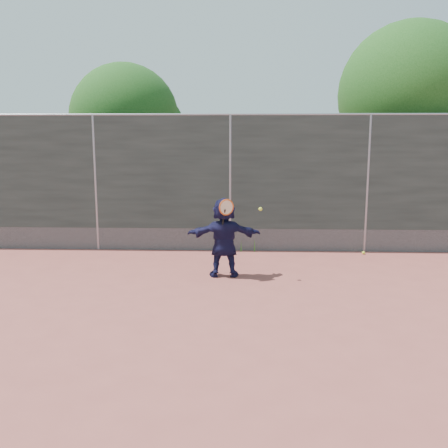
{
  "coord_description": "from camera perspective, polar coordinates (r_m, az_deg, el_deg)",
  "views": [
    {
      "loc": [
        0.28,
        -7.47,
        2.54
      ],
      "look_at": [
        -0.06,
        1.4,
        0.97
      ],
      "focal_mm": 40.0,
      "sensor_mm": 36.0,
      "label": 1
    }
  ],
  "objects": [
    {
      "name": "ball_ground",
      "position": [
        11.3,
        15.66,
        -3.18
      ],
      "size": [
        0.07,
        0.07,
        0.07
      ],
      "primitive_type": "sphere",
      "color": "#CFE031",
      "rests_on": "ground"
    },
    {
      "name": "player",
      "position": [
        9.07,
        0.0,
        -1.51
      ],
      "size": [
        1.37,
        0.51,
        1.46
      ],
      "primitive_type": "imported",
      "rotation": [
        0.0,
        0.0,
        3.2
      ],
      "color": "#141437",
      "rests_on": "ground"
    },
    {
      "name": "tree_right",
      "position": [
        13.97,
        21.12,
        13.26
      ],
      "size": [
        3.78,
        3.6,
        5.39
      ],
      "color": "#382314",
      "rests_on": "ground"
    },
    {
      "name": "fence",
      "position": [
        11.02,
        0.71,
        5.02
      ],
      "size": [
        20.0,
        0.06,
        3.03
      ],
      "color": "#38423D",
      "rests_on": "ground"
    },
    {
      "name": "tree_left",
      "position": [
        14.37,
        -10.61,
        11.44
      ],
      "size": [
        3.15,
        3.0,
        4.53
      ],
      "color": "#382314",
      "rests_on": "ground"
    },
    {
      "name": "weed_clump",
      "position": [
        11.12,
        2.2,
        -2.49
      ],
      "size": [
        0.68,
        0.07,
        0.3
      ],
      "color": "#387226",
      "rests_on": "ground"
    },
    {
      "name": "ground",
      "position": [
        7.9,
        0.03,
        -8.75
      ],
      "size": [
        80.0,
        80.0,
        0.0
      ],
      "primitive_type": "plane",
      "color": "#9E4C42",
      "rests_on": "ground"
    },
    {
      "name": "swing_action",
      "position": [
        8.77,
        0.66,
        1.8
      ],
      "size": [
        0.77,
        0.17,
        0.51
      ],
      "color": "#D04F13",
      "rests_on": "ground"
    }
  ]
}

